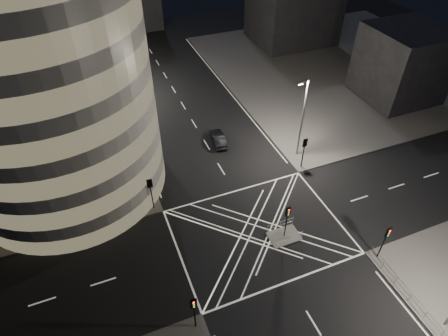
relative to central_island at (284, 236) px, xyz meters
name	(u,v)px	position (x,y,z in m)	size (l,w,h in m)	color
ground	(259,231)	(-2.00, 1.50, -0.07)	(120.00, 120.00, 0.00)	black
sidewalk_far_right	(343,66)	(27.00, 28.50, 0.00)	(42.00, 42.00, 0.15)	#555250
central_island	(284,236)	(0.00, 0.00, 0.00)	(3.00, 2.00, 0.15)	slate
building_right_near	(402,64)	(28.00, 17.50, 5.08)	(10.00, 10.00, 10.00)	black
tree_a	(126,167)	(-12.50, 10.50, 4.50)	(4.30, 4.30, 6.90)	black
tree_b	(116,134)	(-12.50, 16.50, 4.40)	(3.92, 3.92, 6.59)	black
tree_c	(107,104)	(-12.50, 22.50, 4.90)	(4.52, 4.52, 7.43)	black
tree_d	(99,77)	(-12.50, 28.50, 5.49)	(4.94, 4.94, 8.27)	black
tree_e	(96,70)	(-12.50, 34.50, 3.75)	(3.77, 3.77, 5.85)	black
traffic_signal_fl	(151,189)	(-10.80, 8.30, 2.84)	(0.55, 0.22, 4.00)	black
traffic_signal_nl	(194,308)	(-10.80, -5.30, 2.84)	(0.55, 0.22, 4.00)	black
traffic_signal_fr	(304,148)	(6.80, 8.30, 2.84)	(0.55, 0.22, 4.00)	black
traffic_signal_nr	(386,237)	(6.80, -5.30, 2.84)	(0.55, 0.22, 4.00)	black
traffic_signal_island	(287,217)	(0.00, 0.00, 2.84)	(0.55, 0.22, 4.00)	black
street_lamp_left_near	(129,140)	(-11.44, 13.50, 5.47)	(1.25, 0.25, 10.00)	slate
street_lamp_left_far	(104,67)	(-11.44, 31.50, 5.47)	(1.25, 0.25, 10.00)	slate
street_lamp_right_far	(302,117)	(7.44, 10.50, 5.47)	(1.25, 0.25, 10.00)	slate
railing_near_right	(418,305)	(6.30, -10.65, 0.62)	(0.06, 11.70, 1.10)	slate
railing_island_south	(289,239)	(0.00, -0.90, 0.62)	(2.80, 0.06, 1.10)	slate
railing_island_north	(280,225)	(0.00, 0.90, 0.62)	(2.80, 0.06, 1.10)	slate
sedan	(218,139)	(-0.50, 16.32, 0.61)	(1.45, 4.14, 1.37)	black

